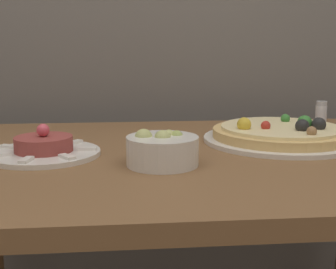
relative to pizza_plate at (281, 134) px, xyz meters
The scene contains 5 objects.
dining_table 0.26m from the pizza_plate, 159.91° to the right, with size 1.18×0.79×0.73m.
pizza_plate is the anchor object (origin of this frame).
tartare_plate 0.53m from the pizza_plate, behind, with size 0.23×0.23×0.07m.
small_bowl 0.35m from the pizza_plate, 148.08° to the right, with size 0.14×0.14×0.07m.
salt_shaker 0.24m from the pizza_plate, 45.78° to the left, with size 0.03×0.03×0.07m.
Camera 1 is at (-0.15, -0.56, 0.95)m, focal length 50.00 mm.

